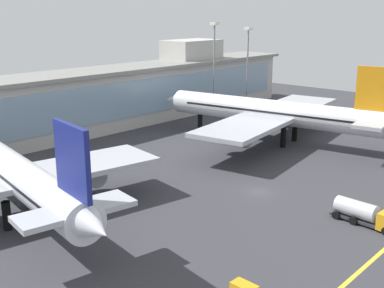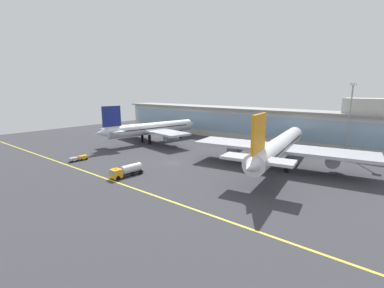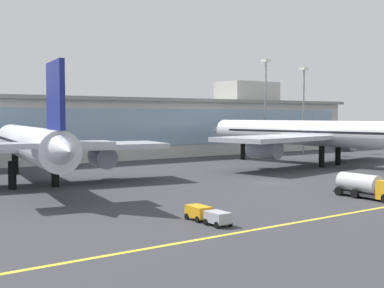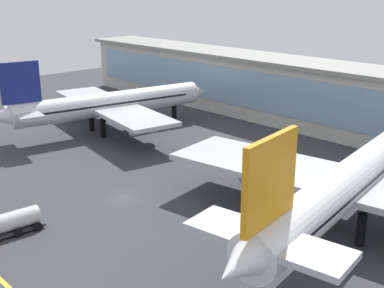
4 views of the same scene
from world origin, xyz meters
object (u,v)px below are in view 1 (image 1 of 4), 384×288
(fuel_tanker_truck, at_px, (367,214))
(apron_light_mast_centre, at_px, (214,56))
(airliner_near_right, at_px, (275,113))
(apron_light_mast_west, at_px, (248,56))
(airliner_near_left, at_px, (19,176))

(fuel_tanker_truck, relative_size, apron_light_mast_centre, 0.38)
(airliner_near_right, distance_m, apron_light_mast_west, 36.70)
(fuel_tanker_truck, distance_m, apron_light_mast_centre, 73.66)
(airliner_near_left, xyz_separation_m, fuel_tanker_truck, (29.16, -35.95, -4.39))
(fuel_tanker_truck, xyz_separation_m, apron_light_mast_west, (52.72, 58.07, 13.49))
(airliner_near_left, xyz_separation_m, apron_light_mast_west, (81.88, 22.12, 9.10))
(airliner_near_left, bearing_deg, fuel_tanker_truck, -131.14)
(airliner_near_right, bearing_deg, apron_light_mast_centre, -33.46)
(airliner_near_left, bearing_deg, airliner_near_right, -83.65)
(airliner_near_right, height_order, apron_light_mast_west, apron_light_mast_west)
(apron_light_mast_west, height_order, apron_light_mast_centre, apron_light_mast_centre)
(airliner_near_left, distance_m, airliner_near_right, 57.14)
(apron_light_mast_west, bearing_deg, apron_light_mast_centre, 171.56)
(airliner_near_right, bearing_deg, airliner_near_left, 77.69)
(fuel_tanker_truck, xyz_separation_m, apron_light_mast_centre, (40.41, 59.89, 14.34))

